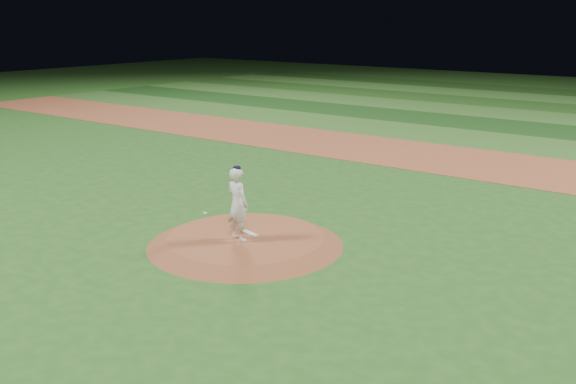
{
  "coord_description": "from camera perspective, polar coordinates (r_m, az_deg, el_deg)",
  "views": [
    {
      "loc": [
        11.17,
        -12.93,
        6.23
      ],
      "look_at": [
        0.0,
        2.0,
        1.1
      ],
      "focal_mm": 40.0,
      "sensor_mm": 36.0,
      "label": 1
    }
  ],
  "objects": [
    {
      "name": "outfield_stripe_0",
      "position": [
        34.86,
        17.56,
        4.38
      ],
      "size": [
        70.0,
        5.0,
        0.02
      ],
      "primitive_type": "cube",
      "color": "#326524",
      "rests_on": "ground"
    },
    {
      "name": "pitchers_mound",
      "position": [
        18.14,
        -3.8,
        -4.31
      ],
      "size": [
        5.5,
        5.5,
        0.25
      ],
      "primitive_type": "cone",
      "color": "brown",
      "rests_on": "ground"
    },
    {
      "name": "infield_dirt_band",
      "position": [
        29.81,
        13.97,
        2.88
      ],
      "size": [
        70.0,
        6.0,
        0.02
      ],
      "primitive_type": "cube",
      "color": "#964D2E",
      "rests_on": "ground"
    },
    {
      "name": "outfield_stripe_1",
      "position": [
        39.55,
        20.02,
        5.4
      ],
      "size": [
        70.0,
        5.0,
        0.02
      ],
      "primitive_type": "cube",
      "color": "#184315",
      "rests_on": "ground"
    },
    {
      "name": "outfield_stripe_2",
      "position": [
        44.31,
        21.96,
        6.2
      ],
      "size": [
        70.0,
        5.0,
        0.02
      ],
      "primitive_type": "cube",
      "color": "#356B26",
      "rests_on": "ground"
    },
    {
      "name": "rosin_bag",
      "position": [
        20.19,
        -7.38,
        -1.87
      ],
      "size": [
        0.13,
        0.13,
        0.07
      ],
      "primitive_type": "ellipsoid",
      "color": "silver",
      "rests_on": "pitchers_mound"
    },
    {
      "name": "pitcher_on_mound",
      "position": [
        17.52,
        -4.51,
        -1.05
      ],
      "size": [
        0.82,
        0.61,
        2.11
      ],
      "color": "white",
      "rests_on": "pitchers_mound"
    },
    {
      "name": "outfield_stripe_3",
      "position": [
        49.12,
        23.53,
        6.84
      ],
      "size": [
        70.0,
        5.0,
        0.02
      ],
      "primitive_type": "cube",
      "color": "#214F19",
      "rests_on": "ground"
    },
    {
      "name": "pitching_rubber",
      "position": [
        18.29,
        -3.39,
        -3.68
      ],
      "size": [
        0.66,
        0.31,
        0.03
      ],
      "primitive_type": "cube",
      "rotation": [
        0.0,
        0.0,
        -0.24
      ],
      "color": "silver",
      "rests_on": "pitchers_mound"
    },
    {
      "name": "ground",
      "position": [
        18.18,
        -3.79,
        -4.68
      ],
      "size": [
        120.0,
        120.0,
        0.0
      ],
      "primitive_type": "plane",
      "color": "#25571C",
      "rests_on": "ground"
    }
  ]
}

